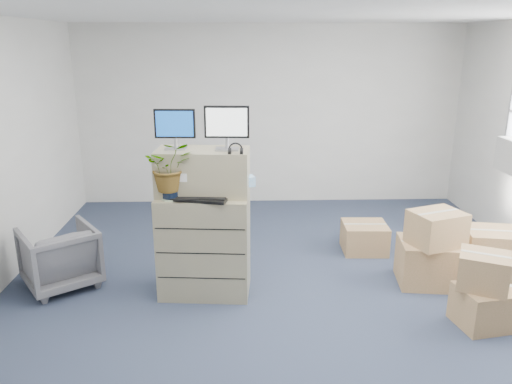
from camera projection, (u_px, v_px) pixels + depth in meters
ground at (288, 309)px, 4.92m from camera, size 7.00×7.00×0.00m
wall_back at (269, 116)px, 7.87m from camera, size 6.00×0.02×2.80m
filing_cabinet_lower at (205, 244)px, 5.14m from camera, size 0.95×0.63×1.06m
filing_cabinet_upper at (203, 172)px, 4.96m from camera, size 0.94×0.53×0.46m
monitor_left at (175, 127)px, 4.85m from camera, size 0.40×0.16×0.39m
monitor_right at (227, 125)px, 4.81m from camera, size 0.44×0.18×0.43m
headphones at (236, 150)px, 4.70m from camera, size 0.14×0.03×0.14m
keyboard at (200, 199)px, 4.83m from camera, size 0.57×0.34×0.03m
mouse at (238, 198)px, 4.85m from camera, size 0.11×0.08×0.03m
water_bottle at (208, 181)px, 4.96m from camera, size 0.08×0.08×0.28m
phone_dock at (203, 189)px, 5.04m from camera, size 0.06×0.05×0.12m
external_drive at (234, 188)px, 5.11m from camera, size 0.24×0.20×0.06m
tissue_box at (241, 181)px, 5.04m from camera, size 0.29×0.20×0.10m
potted_plant at (170, 173)px, 4.79m from camera, size 0.50×0.54×0.47m
office_chair at (59, 254)px, 5.31m from camera, size 0.96×0.95×0.73m
cardboard_boxes at (452, 257)px, 5.37m from camera, size 2.02×2.24×0.84m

